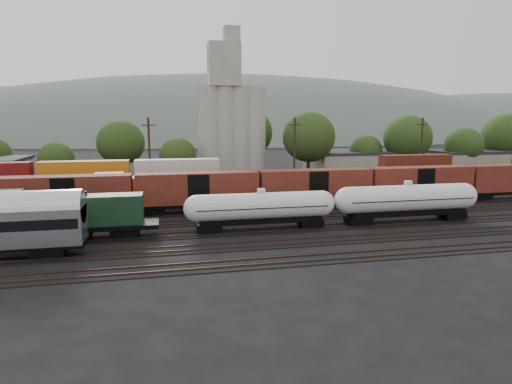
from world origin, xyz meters
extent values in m
plane|color=black|center=(0.00, 0.00, 0.00)|extent=(600.00, 600.00, 0.00)
cube|color=black|center=(0.00, -15.00, 0.04)|extent=(180.00, 3.20, 0.08)
cube|color=#382319|center=(0.00, -15.72, 0.12)|extent=(180.00, 0.08, 0.16)
cube|color=#382319|center=(0.00, -14.28, 0.12)|extent=(180.00, 0.08, 0.16)
cube|color=black|center=(0.00, -10.00, 0.04)|extent=(180.00, 3.20, 0.08)
cube|color=#382319|center=(0.00, -10.72, 0.12)|extent=(180.00, 0.08, 0.16)
cube|color=#382319|center=(0.00, -9.28, 0.12)|extent=(180.00, 0.08, 0.16)
cube|color=black|center=(0.00, -5.00, 0.04)|extent=(180.00, 3.20, 0.08)
cube|color=#382319|center=(0.00, -5.72, 0.12)|extent=(180.00, 0.08, 0.16)
cube|color=#382319|center=(0.00, -4.28, 0.12)|extent=(180.00, 0.08, 0.16)
cube|color=black|center=(0.00, 0.00, 0.04)|extent=(180.00, 3.20, 0.08)
cube|color=#382319|center=(0.00, -0.72, 0.12)|extent=(180.00, 0.08, 0.16)
cube|color=#382319|center=(0.00, 0.72, 0.12)|extent=(180.00, 0.08, 0.16)
cube|color=black|center=(0.00, 5.00, 0.04)|extent=(180.00, 3.20, 0.08)
cube|color=#382319|center=(0.00, 4.28, 0.12)|extent=(180.00, 0.08, 0.16)
cube|color=#382319|center=(0.00, 5.72, 0.12)|extent=(180.00, 0.08, 0.16)
cube|color=black|center=(0.00, 10.00, 0.04)|extent=(180.00, 3.20, 0.08)
cube|color=#382319|center=(0.00, 9.28, 0.12)|extent=(180.00, 0.08, 0.16)
cube|color=#382319|center=(0.00, 10.72, 0.12)|extent=(180.00, 0.08, 0.16)
cube|color=black|center=(0.00, 15.00, 0.04)|extent=(180.00, 3.20, 0.08)
cube|color=#382319|center=(0.00, 14.28, 0.12)|extent=(180.00, 0.08, 0.16)
cube|color=#382319|center=(0.00, 15.72, 0.12)|extent=(180.00, 0.08, 0.16)
cube|color=black|center=(-19.50, -5.00, 1.37)|extent=(18.07, 3.08, 0.43)
cube|color=black|center=(-19.50, -5.00, 0.89)|extent=(5.31, 2.34, 0.85)
cube|color=black|center=(-17.33, -5.00, 3.02)|extent=(10.84, 2.55, 2.87)
cylinder|color=black|center=(-17.33, -5.00, 4.61)|extent=(0.53, 0.53, 0.53)
cube|color=black|center=(-13.72, -5.00, 0.68)|extent=(2.76, 2.13, 0.74)
cylinder|color=silver|center=(0.10, -5.00, 2.73)|extent=(13.43, 2.77, 2.77)
sphere|color=silver|center=(-6.61, -5.00, 2.73)|extent=(2.77, 2.77, 2.77)
sphere|color=silver|center=(6.82, -5.00, 2.73)|extent=(2.77, 2.77, 2.77)
cylinder|color=silver|center=(0.10, -5.00, 4.30)|extent=(0.86, 0.86, 0.48)
cube|color=black|center=(0.10, -5.00, 2.73)|extent=(13.74, 2.90, 0.08)
cube|color=black|center=(0.10, -5.00, 1.20)|extent=(12.97, 2.10, 0.48)
cube|color=black|center=(-5.39, -5.00, 0.63)|extent=(2.48, 1.91, 0.67)
cube|color=black|center=(5.60, -5.00, 0.63)|extent=(2.48, 1.91, 0.67)
cylinder|color=silver|center=(17.06, -5.00, 2.91)|extent=(14.41, 2.97, 2.97)
sphere|color=silver|center=(9.85, -5.00, 2.91)|extent=(2.97, 2.97, 2.97)
sphere|color=silver|center=(24.26, -5.00, 2.91)|extent=(2.97, 2.97, 2.97)
cylinder|color=silver|center=(17.06, -5.00, 4.60)|extent=(0.92, 0.92, 0.51)
cube|color=black|center=(17.06, -5.00, 2.91)|extent=(14.74, 3.11, 0.08)
cube|color=black|center=(17.06, -5.00, 1.27)|extent=(13.92, 2.25, 0.51)
cube|color=black|center=(11.16, -5.00, 0.66)|extent=(2.66, 2.05, 0.72)
cube|color=black|center=(22.95, -5.00, 0.66)|extent=(2.66, 2.05, 0.72)
cube|color=black|center=(-19.50, -10.00, 0.66)|extent=(2.66, 2.05, 0.72)
cube|color=black|center=(-11.45, 10.00, 1.30)|extent=(18.02, 2.90, 0.40)
cube|color=black|center=(-11.45, 10.00, 0.85)|extent=(5.00, 2.20, 0.80)
cube|color=#CB4911|center=(-9.29, 10.00, 2.85)|extent=(10.81, 2.40, 2.70)
cube|color=#CB4911|center=(-16.86, 10.00, 3.15)|extent=(3.60, 2.90, 3.30)
cube|color=black|center=(-16.86, 10.00, 4.20)|extent=(3.70, 3.00, 0.90)
cube|color=#CB4911|center=(-19.38, 10.00, 2.40)|extent=(1.60, 2.40, 1.80)
cylinder|color=black|center=(-9.29, 10.00, 4.35)|extent=(0.50, 0.50, 0.50)
cube|color=black|center=(-17.22, 10.00, 0.65)|extent=(2.60, 2.00, 0.70)
cube|color=black|center=(-5.69, 10.00, 0.65)|extent=(2.60, 2.00, 0.70)
cube|color=black|center=(-21.15, 5.00, 1.20)|extent=(15.00, 2.60, 0.40)
cube|color=#5E2016|center=(-21.15, 5.00, 3.30)|extent=(15.00, 2.90, 3.80)
cube|color=black|center=(-5.75, 5.00, 1.20)|extent=(15.00, 2.60, 0.40)
cube|color=#5E2016|center=(-5.75, 5.00, 3.30)|extent=(15.00, 2.90, 3.80)
cube|color=black|center=(9.65, 5.00, 1.20)|extent=(15.00, 2.60, 0.40)
cube|color=#5E2016|center=(9.65, 5.00, 3.30)|extent=(15.00, 2.90, 3.80)
cube|color=black|center=(25.05, 5.00, 1.20)|extent=(15.00, 2.60, 0.40)
cube|color=#5E2016|center=(25.05, 5.00, 3.30)|extent=(15.00, 2.90, 3.80)
cube|color=black|center=(0.00, 15.00, 0.50)|extent=(160.00, 2.60, 0.60)
cube|color=#D06115|center=(-20.67, 15.00, 2.10)|extent=(12.00, 2.40, 2.60)
cube|color=#C76E14|center=(-20.67, 15.00, 4.70)|extent=(12.00, 2.40, 2.60)
cube|color=#5A5C5F|center=(-7.87, 15.00, 2.10)|extent=(12.00, 2.40, 2.60)
cube|color=silver|center=(-7.87, 15.00, 4.70)|extent=(12.00, 2.40, 2.60)
cube|color=#C45A14|center=(4.93, 15.00, 2.10)|extent=(12.00, 2.40, 2.60)
cube|color=silver|center=(17.73, 15.00, 2.10)|extent=(12.00, 2.40, 2.60)
cube|color=navy|center=(30.53, 15.00, 2.10)|extent=(12.00, 2.40, 2.60)
cube|color=#521C13|center=(30.53, 15.00, 4.70)|extent=(12.00, 2.40, 2.60)
cube|color=#451011|center=(43.33, 15.00, 2.10)|extent=(12.00, 2.40, 2.60)
cylinder|color=#A5A297|center=(-1.00, 36.00, 9.00)|extent=(4.40, 4.40, 18.00)
cylinder|color=#A5A297|center=(2.00, 36.00, 9.00)|extent=(4.40, 4.40, 18.00)
cylinder|color=#A5A297|center=(5.00, 36.00, 9.00)|extent=(4.40, 4.40, 18.00)
cylinder|color=#A5A297|center=(8.00, 36.00, 9.00)|extent=(4.40, 4.40, 18.00)
cube|color=#A5A297|center=(2.00, 36.00, 22.00)|extent=(6.00, 5.00, 8.00)
cube|color=#A5A297|center=(3.50, 36.00, 27.00)|extent=(3.00, 3.00, 4.00)
cube|color=#9E937F|center=(30.00, 38.00, 2.30)|extent=(18.00, 14.00, 4.60)
cube|color=#232326|center=(30.00, 38.00, 4.85)|extent=(18.36, 14.28, 0.50)
cube|color=#9E937F|center=(55.00, 33.00, 2.30)|extent=(16.00, 10.00, 4.60)
cube|color=#232326|center=(55.00, 33.00, 4.85)|extent=(16.32, 10.20, 0.50)
cylinder|color=black|center=(-28.38, 32.83, 1.13)|extent=(0.70, 0.70, 2.26)
ellipsoid|color=#2B4118|center=(-28.38, 32.83, 4.92)|extent=(6.13, 6.13, 5.81)
cylinder|color=black|center=(-17.85, 38.28, 1.67)|extent=(0.70, 0.70, 3.33)
ellipsoid|color=#2B4118|center=(-17.85, 38.28, 7.26)|extent=(9.05, 9.05, 8.57)
cylinder|color=black|center=(-7.34, 31.28, 1.22)|extent=(0.70, 0.70, 2.44)
ellipsoid|color=#2B4118|center=(-7.34, 31.28, 5.32)|extent=(6.63, 6.63, 6.28)
cylinder|color=black|center=(7.71, 43.01, 2.04)|extent=(0.70, 0.70, 4.08)
ellipsoid|color=#2B4118|center=(7.71, 43.01, 8.90)|extent=(11.09, 11.09, 10.50)
cylinder|color=black|center=(18.17, 32.58, 1.91)|extent=(0.70, 0.70, 3.82)
ellipsoid|color=#2B4118|center=(18.17, 32.58, 8.31)|extent=(10.36, 10.36, 9.81)
cylinder|color=black|center=(31.61, 35.05, 1.23)|extent=(0.70, 0.70, 2.45)
ellipsoid|color=#2B4118|center=(31.61, 35.05, 5.35)|extent=(6.66, 6.66, 6.31)
cylinder|color=black|center=(39.82, 32.88, 1.81)|extent=(0.70, 0.70, 3.63)
ellipsoid|color=#2B4118|center=(39.82, 32.88, 7.90)|extent=(9.85, 9.85, 9.33)
cylinder|color=black|center=(51.88, 31.12, 1.44)|extent=(0.70, 0.70, 2.89)
ellipsoid|color=#2B4118|center=(51.88, 31.12, 6.29)|extent=(7.84, 7.84, 7.43)
cylinder|color=black|center=(64.30, 33.67, 1.86)|extent=(0.70, 0.70, 3.73)
ellipsoid|color=#2B4118|center=(64.30, 33.67, 8.13)|extent=(10.12, 10.12, 9.59)
cylinder|color=black|center=(-12.00, 22.00, 6.00)|extent=(0.36, 0.36, 12.00)
cube|color=black|center=(-12.00, 22.00, 10.80)|extent=(2.20, 0.18, 0.18)
cylinder|color=black|center=(12.00, 22.00, 6.00)|extent=(0.36, 0.36, 12.00)
cube|color=black|center=(12.00, 22.00, 10.80)|extent=(2.20, 0.18, 0.18)
cylinder|color=black|center=(36.00, 22.00, 6.00)|extent=(0.36, 0.36, 12.00)
cube|color=black|center=(36.00, 22.00, 10.80)|extent=(2.20, 0.18, 0.18)
ellipsoid|color=#59665B|center=(40.00, 260.00, -22.75)|extent=(520.00, 286.00, 130.00)
ellipsoid|color=#59665B|center=(260.00, 260.00, -17.50)|extent=(400.00, 220.00, 100.00)
camera|label=1|loc=(-9.61, -47.91, 11.65)|focal=30.00mm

